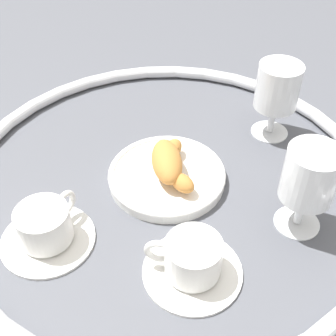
% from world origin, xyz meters
% --- Properties ---
extents(ground_plane, '(2.20, 2.20, 0.00)m').
position_xyz_m(ground_plane, '(0.00, 0.00, 0.00)').
color(ground_plane, '#4C4F56').
extents(table_chrome_rim, '(0.68, 0.68, 0.02)m').
position_xyz_m(table_chrome_rim, '(0.00, 0.00, 0.01)').
color(table_chrome_rim, silver).
rests_on(table_chrome_rim, ground_plane).
extents(pastry_plate, '(0.19, 0.19, 0.02)m').
position_xyz_m(pastry_plate, '(0.00, 0.00, 0.01)').
color(pastry_plate, white).
rests_on(pastry_plate, ground_plane).
extents(croissant_large, '(0.13, 0.10, 0.04)m').
position_xyz_m(croissant_large, '(0.00, 0.00, 0.04)').
color(croissant_large, '#BC7A38').
rests_on(croissant_large, pastry_plate).
extents(coffee_cup_near, '(0.14, 0.14, 0.06)m').
position_xyz_m(coffee_cup_near, '(0.02, -0.21, 0.03)').
color(coffee_cup_near, white).
rests_on(coffee_cup_near, ground_plane).
extents(coffee_cup_far, '(0.14, 0.14, 0.06)m').
position_xyz_m(coffee_cup_far, '(0.17, -0.06, 0.03)').
color(coffee_cup_far, white).
rests_on(coffee_cup_far, ground_plane).
extents(juice_glass_left, '(0.08, 0.08, 0.14)m').
position_xyz_m(juice_glass_left, '(-0.01, 0.23, 0.09)').
color(juice_glass_left, white).
rests_on(juice_glass_left, ground_plane).
extents(juice_glass_right, '(0.08, 0.08, 0.14)m').
position_xyz_m(juice_glass_right, '(0.18, 0.12, 0.10)').
color(juice_glass_right, white).
rests_on(juice_glass_right, ground_plane).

